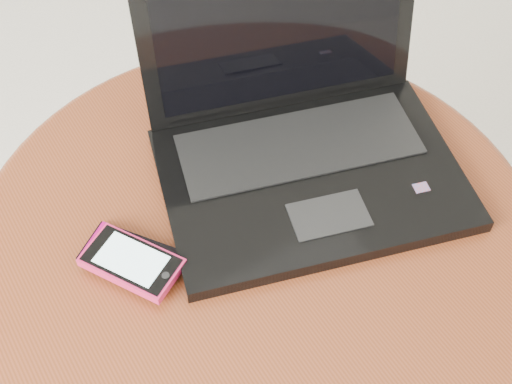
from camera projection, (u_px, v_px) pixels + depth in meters
table at (257, 283)px, 0.91m from camera, size 0.70×0.70×0.55m
laptop at (302, 135)px, 0.86m from camera, size 0.43×0.39×0.24m
phone_black at (130, 257)px, 0.79m from camera, size 0.11×0.12×0.01m
phone_pink at (132, 262)px, 0.77m from camera, size 0.11×0.12×0.01m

